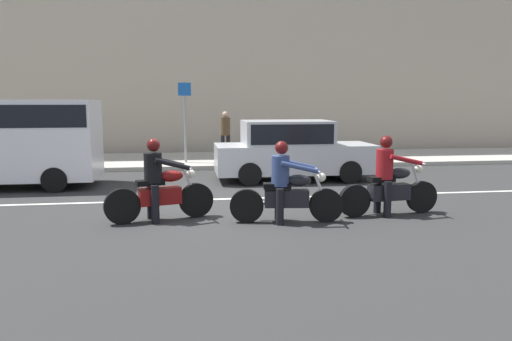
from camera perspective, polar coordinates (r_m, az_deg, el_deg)
ground_plane at (r=10.80m, az=-4.38°, el=-4.26°), size 80.00×80.00×0.00m
sidewalk_slab at (r=18.67m, az=-6.01°, el=1.20°), size 40.00×4.40×0.14m
lane_marking_stripe at (r=11.69m, az=-3.89°, el=-3.28°), size 18.00×0.14×0.01m
motorcycle_with_rider_denim_blue at (r=9.40m, az=3.46°, el=-2.17°), size 2.15×0.72×1.55m
motorcycle_with_rider_crimson at (r=10.34m, az=14.96°, el=-1.37°), size 2.17×0.72×1.61m
motorcycle_with_rider_black_leather at (r=9.69m, az=-11.05°, el=-1.90°), size 2.07×0.83×1.59m
parked_sedan_silver at (r=14.33m, az=4.08°, el=2.39°), size 4.52×1.82×1.72m
parked_van_white at (r=14.61m, az=-27.25°, el=3.41°), size 4.88×1.96×2.31m
street_sign_post at (r=17.43m, az=-8.14°, el=6.39°), size 0.44×0.08×2.77m
pedestrian_bystander at (r=17.72m, az=-3.53°, el=4.42°), size 0.34×0.34×1.76m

